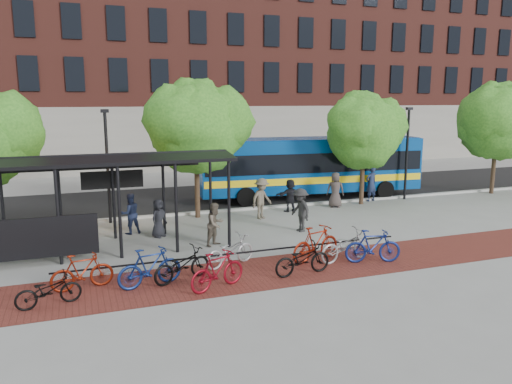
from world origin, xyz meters
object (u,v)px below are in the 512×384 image
object	(u,v)px
tree_d	(498,118)
lamp_post_right	(407,151)
bike_1	(82,272)
bike_9	(316,244)
tree_c	(365,128)
bike_5	(218,270)
pedestrian_8	(215,224)
bike_10	(346,245)
bike_4	(182,265)
pedestrian_2	(130,214)
tree_b	(198,123)
pedestrian_6	(335,190)
bike_3	(150,267)
bus_shelter	(82,171)
bus	(310,164)
bike_6	(230,251)
pedestrian_5	(290,195)
bike_8	(302,259)
pedestrian_3	(262,199)
pedestrian_9	(301,210)
lamp_post_left	(107,163)
bike_0	(48,290)
pedestrian_0	(159,218)
pedestrian_7	(371,184)
bike_11	(373,246)

from	to	relation	value
tree_d	lamp_post_right	distance (m)	6.34
bike_1	bike_9	bearing A→B (deg)	-99.48
tree_c	lamp_post_right	distance (m)	3.20
bike_5	pedestrian_8	xyz separation A→B (m)	(1.15, 4.38, 0.26)
bike_10	bike_4	bearing A→B (deg)	79.80
lamp_post_right	pedestrian_2	size ratio (longest dim) A/B	2.96
tree_b	pedestrian_6	bearing A→B (deg)	-2.32
lamp_post_right	pedestrian_2	bearing A→B (deg)	-171.70
pedestrian_2	bike_3	bearing A→B (deg)	76.65
bus_shelter	lamp_post_right	bearing A→B (deg)	13.39
bus	bike_9	distance (m)	11.49
lamp_post_right	bike_4	xyz separation A→B (m)	(-14.45, -8.45, -2.22)
bus_shelter	pedestrian_2	world-z (taller)	bus_shelter
tree_b	tree_c	distance (m)	9.00
bus_shelter	bike_9	distance (m)	8.81
tree_b	bike_6	distance (m)	8.34
tree_c	pedestrian_5	distance (m)	5.50
tree_c	bike_3	bearing A→B (deg)	-146.38
bike_1	bus	bearing A→B (deg)	-59.81
bike_8	pedestrian_3	xyz separation A→B (m)	(1.47, 7.60, 0.44)
pedestrian_6	pedestrian_9	distance (m)	5.33
tree_b	bike_3	xyz separation A→B (m)	(-3.54, -8.33, -3.86)
bike_1	bike_5	size ratio (longest dim) A/B	0.95
lamp_post_left	bike_6	size ratio (longest dim) A/B	2.58
bike_0	pedestrian_6	distance (m)	16.02
pedestrian_5	bike_8	bearing A→B (deg)	56.63
pedestrian_0	pedestrian_7	distance (m)	12.65
bike_11	pedestrian_7	size ratio (longest dim) A/B	0.99
lamp_post_left	pedestrian_0	world-z (taller)	lamp_post_left
pedestrian_2	pedestrian_7	bearing A→B (deg)	178.08
pedestrian_0	bike_8	bearing A→B (deg)	-99.93
bike_11	pedestrian_6	distance (m)	9.01
lamp_post_left	bike_5	distance (m)	10.02
bike_1	pedestrian_9	size ratio (longest dim) A/B	0.99
lamp_post_right	bike_11	xyz separation A→B (m)	(-7.92, -8.96, -2.16)
lamp_post_left	pedestrian_2	size ratio (longest dim) A/B	2.96
bus_shelter	bike_5	size ratio (longest dim) A/B	5.50
pedestrian_9	pedestrian_6	bearing A→B (deg)	127.51
tree_b	pedestrian_6	size ratio (longest dim) A/B	3.52
pedestrian_5	pedestrian_8	xyz separation A→B (m)	(-5.10, -4.46, 0.02)
pedestrian_2	pedestrian_5	bearing A→B (deg)	178.93
tree_d	pedestrian_9	xyz separation A→B (m)	(-14.59, -4.07, -3.54)
bike_0	pedestrian_6	world-z (taller)	pedestrian_6
pedestrian_2	bike_10	bearing A→B (deg)	124.37
pedestrian_0	pedestrian_3	world-z (taller)	pedestrian_3
bike_0	pedestrian_5	size ratio (longest dim) A/B	1.05
pedestrian_2	pedestrian_8	bearing A→B (deg)	122.90
bike_3	bike_11	xyz separation A→B (m)	(7.53, -0.37, -0.02)
bus_shelter	bike_10	size ratio (longest dim) A/B	4.96
bus_shelter	tree_b	xyz separation A→B (m)	(5.23, 3.83, 1.46)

